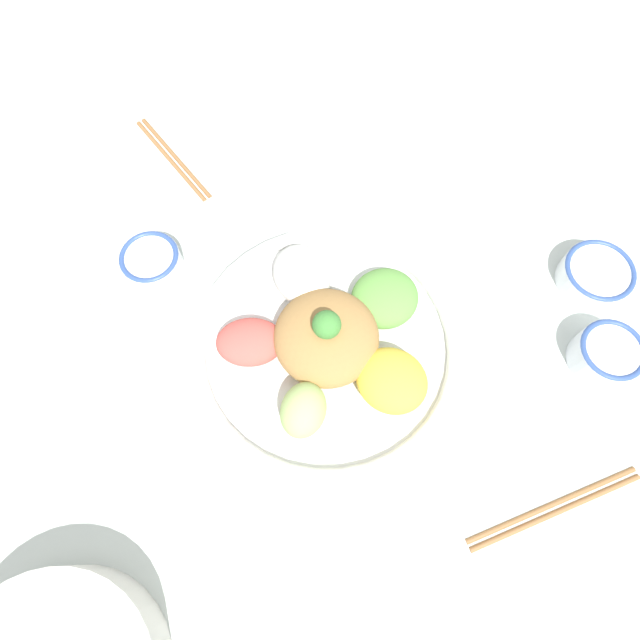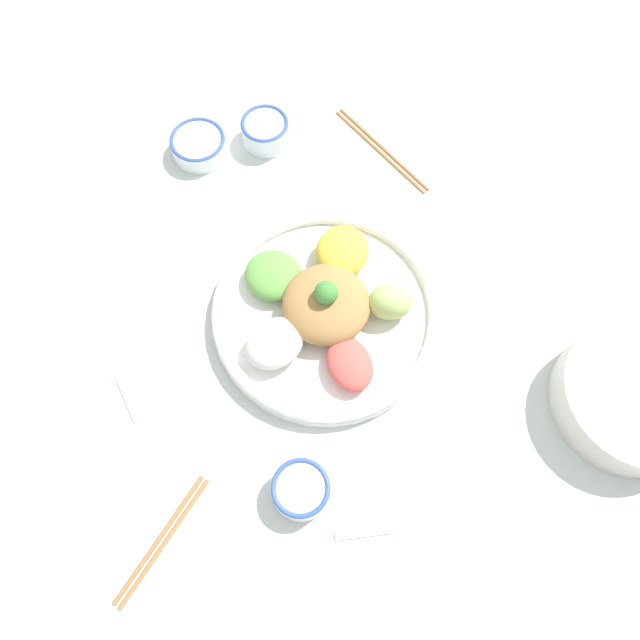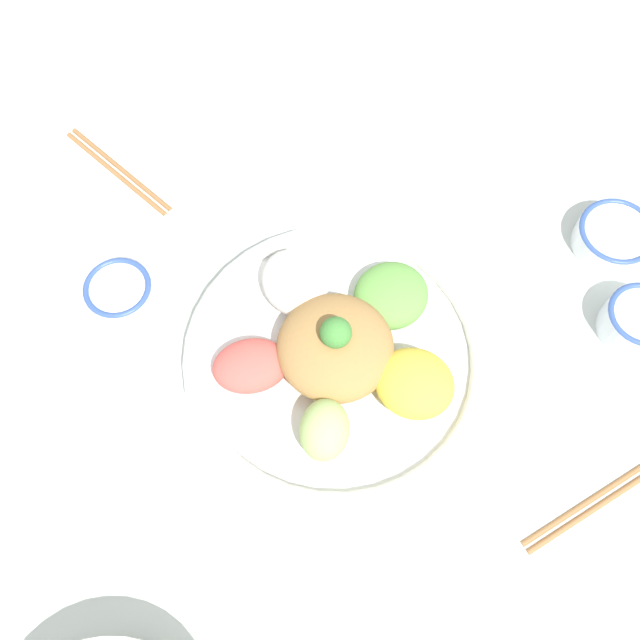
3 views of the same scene
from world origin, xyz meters
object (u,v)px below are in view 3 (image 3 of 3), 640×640
Objects in this scene: sauce_bowl_dark at (614,237)px; serving_spoon_extra at (53,393)px; chopsticks_pair_near at (118,170)px; sauce_bowl_red at (120,294)px; salad_platter at (337,354)px; chopsticks_pair_far at (610,493)px; rice_bowl_blue at (638,321)px; serving_spoon_main at (297,143)px.

sauce_bowl_dark is 0.76× the size of serving_spoon_extra.
sauce_bowl_red is at bearing 140.89° from chopsticks_pair_near.
chopsticks_pair_near is (-0.04, -0.67, -0.02)m from sauce_bowl_dark.
sauce_bowl_dark is (-0.21, 0.34, -0.01)m from salad_platter.
chopsticks_pair_near and chopsticks_pair_far have the same top height.
sauce_bowl_red is 0.64m from sauce_bowl_dark.
rice_bowl_blue is (-0.09, 0.36, -0.00)m from salad_platter.
chopsticks_pair_near is at bearing -164.12° from sauce_bowl_red.
salad_platter is 4.21× the size of rice_bowl_blue.
chopsticks_pair_near reaches higher than serving_spoon_extra.
sauce_bowl_dark is 0.33m from chopsticks_pair_far.
sauce_bowl_red is 0.84× the size of sauce_bowl_dark.
sauce_bowl_red is 0.42× the size of chopsticks_pair_far.
serving_spoon_main is at bearing -127.29° from chopsticks_pair_near.
rice_bowl_blue is at bearing 127.86° from serving_spoon_main.
serving_spoon_extra is (0.17, -0.69, -0.02)m from rice_bowl_blue.
sauce_bowl_dark reaches higher than serving_spoon_extra.
salad_platter is at bearing 81.19° from serving_spoon_main.
rice_bowl_blue is 0.71m from chopsticks_pair_near.
serving_spoon_extra is (-0.04, -0.66, -0.00)m from chopsticks_pair_far.
sauce_bowl_dark reaches higher than chopsticks_pair_near.
sauce_bowl_red is at bearing -28.16° from serving_spoon_extra.
serving_spoon_main is (-0.28, 0.18, -0.02)m from sauce_bowl_red.
rice_bowl_blue reaches higher than sauce_bowl_red.
sauce_bowl_dark is at bearing 104.74° from sauce_bowl_red.
rice_bowl_blue reaches higher than chopsticks_pair_far.
sauce_bowl_red is 0.48× the size of chopsticks_pair_near.
salad_platter is 0.28m from sauce_bowl_red.
serving_spoon_extra is (0.08, -0.33, -0.03)m from salad_platter.
salad_platter is 4.33× the size of sauce_bowl_red.
rice_bowl_blue is 0.72m from serving_spoon_extra.
serving_spoon_main is at bearing -117.27° from rice_bowl_blue.
rice_bowl_blue is at bearing 93.68° from sauce_bowl_red.
rice_bowl_blue reaches higher than sauce_bowl_dark.
rice_bowl_blue reaches higher than serving_spoon_main.
chopsticks_pair_near is 0.88× the size of chopsticks_pair_far.
sauce_bowl_dark is at bearing 121.83° from salad_platter.
sauce_bowl_red is 0.97× the size of rice_bowl_blue.
chopsticks_pair_near reaches higher than serving_spoon_main.
sauce_bowl_dark reaches higher than chopsticks_pair_far.
serving_spoon_main is 0.89× the size of serving_spoon_extra.
chopsticks_pair_far is at bearing -9.37° from rice_bowl_blue.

